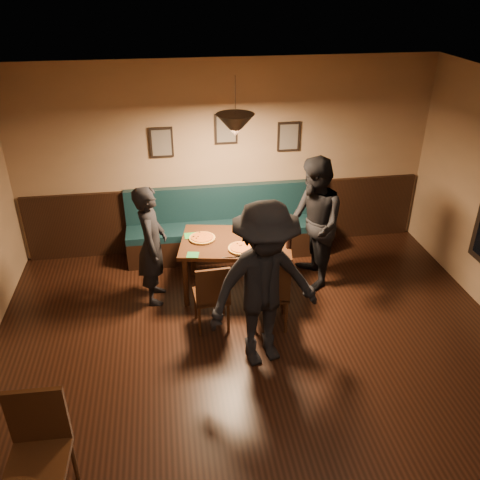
{
  "coord_description": "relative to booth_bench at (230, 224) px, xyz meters",
  "views": [
    {
      "loc": [
        -0.86,
        -3.35,
        3.81
      ],
      "look_at": [
        -0.05,
        1.87,
        0.95
      ],
      "focal_mm": 37.56,
      "sensor_mm": 36.0,
      "label": 1
    }
  ],
  "objects": [
    {
      "name": "napkin_a",
      "position": [
        -0.61,
        -0.75,
        0.25
      ],
      "size": [
        0.17,
        0.17,
        0.01
      ],
      "primitive_type": "cube",
      "rotation": [
        0.0,
        0.0,
        0.03
      ],
      "color": "#20782B",
      "rests_on": "dining_table"
    },
    {
      "name": "diner_right",
      "position": [
        0.97,
        -0.95,
        0.39
      ],
      "size": [
        0.68,
        0.87,
        1.78
      ],
      "primitive_type": "imported",
      "rotation": [
        0.0,
        0.0,
        -1.57
      ],
      "color": "black",
      "rests_on": "floor"
    },
    {
      "name": "ceiling",
      "position": [
        0.0,
        -3.2,
        2.3
      ],
      "size": [
        7.0,
        7.0,
        0.0
      ],
      "primitive_type": "plane",
      "rotation": [
        3.14,
        0.0,
        0.0
      ],
      "color": "silver",
      "rests_on": "ground"
    },
    {
      "name": "cutlery_set",
      "position": [
        -0.1,
        -1.38,
        0.25
      ],
      "size": [
        0.21,
        0.04,
        0.0
      ],
      "primitive_type": "cube",
      "rotation": [
        0.0,
        0.0,
        1.49
      ],
      "color": "silver",
      "rests_on": "dining_table"
    },
    {
      "name": "cafe_chair_far",
      "position": [
        -1.99,
        -3.78,
        0.02
      ],
      "size": [
        0.47,
        0.47,
        1.03
      ],
      "primitive_type": null,
      "rotation": [
        0.0,
        0.0,
        3.11
      ],
      "color": "black",
      "rests_on": "floor"
    },
    {
      "name": "picture_center",
      "position": [
        0.0,
        0.27,
        1.35
      ],
      "size": [
        0.32,
        0.04,
        0.42
      ],
      "primitive_type": "cube",
      "color": "black",
      "rests_on": "wall_back"
    },
    {
      "name": "pizza_b",
      "position": [
        -0.01,
        -1.21,
        0.27
      ],
      "size": [
        0.43,
        0.43,
        0.04
      ],
      "primitive_type": "cylinder",
      "rotation": [
        0.0,
        0.0,
        -0.36
      ],
      "color": "gold",
      "rests_on": "dining_table"
    },
    {
      "name": "napkin_b",
      "position": [
        -0.62,
        -1.25,
        0.25
      ],
      "size": [
        0.17,
        0.17,
        0.01
      ],
      "primitive_type": "cube",
      "rotation": [
        0.0,
        0.0,
        -0.21
      ],
      "color": "#1D6E2F",
      "rests_on": "dining_table"
    },
    {
      "name": "diner_front",
      "position": [
        0.05,
        -2.34,
        0.44
      ],
      "size": [
        1.35,
        0.98,
        1.89
      ],
      "primitive_type": "imported",
      "rotation": [
        0.0,
        0.0,
        0.25
      ],
      "color": "black",
      "rests_on": "floor"
    },
    {
      "name": "wall_back",
      "position": [
        0.0,
        0.3,
        0.9
      ],
      "size": [
        6.0,
        0.0,
        6.0
      ],
      "primitive_type": "plane",
      "rotation": [
        1.57,
        0.0,
        0.0
      ],
      "color": "#8C704F",
      "rests_on": "ground"
    },
    {
      "name": "soda_glass",
      "position": [
        0.57,
        -1.25,
        0.32
      ],
      "size": [
        0.08,
        0.08,
        0.14
      ],
      "primitive_type": "cylinder",
      "rotation": [
        0.0,
        0.0,
        0.29
      ],
      "color": "black",
      "rests_on": "dining_table"
    },
    {
      "name": "chair_near_right",
      "position": [
        0.26,
        -1.75,
        -0.02
      ],
      "size": [
        0.49,
        0.49,
        0.96
      ],
      "primitive_type": null,
      "rotation": [
        0.0,
        0.0,
        -0.19
      ],
      "color": "#331C0E",
      "rests_on": "floor"
    },
    {
      "name": "dining_table",
      "position": [
        -0.05,
        -0.98,
        -0.13
      ],
      "size": [
        1.54,
        1.14,
        0.75
      ],
      "primitive_type": "cube",
      "rotation": [
        0.0,
        0.0,
        -0.19
      ],
      "color": "black",
      "rests_on": "floor"
    },
    {
      "name": "tabasco_bottle",
      "position": [
        0.49,
        -0.98,
        0.3
      ],
      "size": [
        0.03,
        0.03,
        0.11
      ],
      "primitive_type": "cylinder",
      "rotation": [
        0.0,
        0.0,
        -0.11
      ],
      "color": "maroon",
      "rests_on": "dining_table"
    },
    {
      "name": "wainscot",
      "position": [
        0.0,
        0.27,
        0.0
      ],
      "size": [
        5.88,
        0.06,
        1.0
      ],
      "primitive_type": "cube",
      "color": "black",
      "rests_on": "ground"
    },
    {
      "name": "diner_left",
      "position": [
        -1.11,
        -1.0,
        0.29
      ],
      "size": [
        0.42,
        0.6,
        1.57
      ],
      "primitive_type": "imported",
      "rotation": [
        0.0,
        0.0,
        1.49
      ],
      "color": "black",
      "rests_on": "floor"
    },
    {
      "name": "pizza_c",
      "position": [
        0.4,
        -0.78,
        0.27
      ],
      "size": [
        0.46,
        0.46,
        0.04
      ],
      "primitive_type": "cylinder",
      "rotation": [
        0.0,
        0.0,
        -0.32
      ],
      "color": "orange",
      "rests_on": "dining_table"
    },
    {
      "name": "booth_bench",
      "position": [
        0.0,
        0.0,
        0.0
      ],
      "size": [
        3.0,
        0.6,
        1.0
      ],
      "primitive_type": null,
      "color": "#0F232D",
      "rests_on": "ground"
    },
    {
      "name": "picture_right",
      "position": [
        0.9,
        0.27,
        1.2
      ],
      "size": [
        0.32,
        0.04,
        0.42
      ],
      "primitive_type": "cube",
      "color": "black",
      "rests_on": "wall_back"
    },
    {
      "name": "picture_left",
      "position": [
        -0.9,
        0.27,
        1.2
      ],
      "size": [
        0.32,
        0.04,
        0.42
      ],
      "primitive_type": "cube",
      "color": "black",
      "rests_on": "wall_back"
    },
    {
      "name": "floor",
      "position": [
        0.0,
        -3.2,
        -0.5
      ],
      "size": [
        7.0,
        7.0,
        0.0
      ],
      "primitive_type": "plane",
      "color": "black",
      "rests_on": "ground"
    },
    {
      "name": "chair_near_left",
      "position": [
        -0.45,
        -1.68,
        -0.05
      ],
      "size": [
        0.42,
        0.42,
        0.9
      ],
      "primitive_type": null,
      "rotation": [
        0.0,
        0.0,
        0.06
      ],
      "color": "black",
      "rests_on": "floor"
    },
    {
      "name": "pendant_lamp",
      "position": [
        -0.05,
        -0.98,
        1.75
      ],
      "size": [
        0.44,
        0.44,
        0.25
      ],
      "primitive_type": "cone",
      "rotation": [
        3.14,
        0.0,
        0.0
      ],
      "color": "black",
      "rests_on": "ceiling"
    },
    {
      "name": "pizza_a",
      "position": [
        -0.47,
        -0.87,
        0.27
      ],
      "size": [
        0.44,
        0.44,
        0.04
      ],
      "primitive_type": "cylinder",
      "rotation": [
        0.0,
        0.0,
        -0.4
      ],
      "color": "orange",
      "rests_on": "dining_table"
    }
  ]
}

